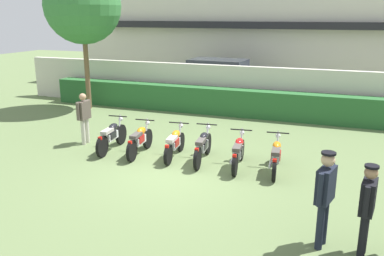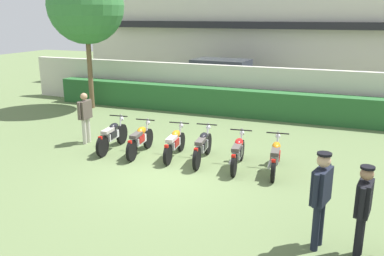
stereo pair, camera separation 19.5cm
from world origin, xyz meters
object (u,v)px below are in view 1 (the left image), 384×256
(motorcycle_in_row_1, at_px, (140,140))
(motorcycle_in_row_5, at_px, (276,156))
(parked_car, at_px, (221,79))
(motorcycle_in_row_0, at_px, (112,136))
(inspector_person, at_px, (84,114))
(officer_0, at_px, (325,191))
(motorcycle_in_row_3, at_px, (203,146))
(motorcycle_in_row_4, at_px, (238,152))
(tree_near_inspector, at_px, (83,6))
(officer_1, at_px, (367,203))
(motorcycle_in_row_2, at_px, (175,143))

(motorcycle_in_row_1, distance_m, motorcycle_in_row_5, 3.97)
(parked_car, bearing_deg, motorcycle_in_row_0, -90.50)
(motorcycle_in_row_1, relative_size, inspector_person, 1.12)
(motorcycle_in_row_5, xyz_separation_m, officer_0, (1.36, -3.32, 0.62))
(officer_0, bearing_deg, motorcycle_in_row_3, -30.80)
(motorcycle_in_row_0, bearing_deg, motorcycle_in_row_4, -96.21)
(tree_near_inspector, distance_m, motorcycle_in_row_0, 7.31)
(tree_near_inspector, xyz_separation_m, officer_1, (11.02, -8.07, -3.38))
(tree_near_inspector, relative_size, officer_1, 3.62)
(tree_near_inspector, bearing_deg, motorcycle_in_row_1, -43.46)
(motorcycle_in_row_5, relative_size, officer_1, 1.14)
(parked_car, xyz_separation_m, motorcycle_in_row_3, (2.20, -8.97, -0.48))
(motorcycle_in_row_5, height_order, officer_1, officer_1)
(motorcycle_in_row_1, bearing_deg, motorcycle_in_row_4, -95.59)
(motorcycle_in_row_0, height_order, motorcycle_in_row_5, motorcycle_in_row_0)
(motorcycle_in_row_4, relative_size, officer_1, 1.12)
(inspector_person, distance_m, officer_0, 8.30)
(tree_near_inspector, height_order, inspector_person, tree_near_inspector)
(officer_1, bearing_deg, motorcycle_in_row_4, -39.08)
(motorcycle_in_row_0, bearing_deg, motorcycle_in_row_2, -93.47)
(motorcycle_in_row_3, relative_size, officer_1, 1.18)
(officer_1, bearing_deg, motorcycle_in_row_0, -17.34)
(motorcycle_in_row_1, distance_m, motorcycle_in_row_2, 1.07)
(inspector_person, height_order, officer_1, officer_1)
(motorcycle_in_row_1, xyz_separation_m, inspector_person, (-2.14, 0.34, 0.51))
(motorcycle_in_row_2, xyz_separation_m, inspector_person, (-3.20, 0.23, 0.52))
(motorcycle_in_row_4, xyz_separation_m, inspector_person, (-5.11, 0.35, 0.52))
(parked_car, xyz_separation_m, tree_near_inspector, (-4.73, -4.33, 3.42))
(motorcycle_in_row_3, height_order, inspector_person, inspector_person)
(officer_0, bearing_deg, tree_near_inspector, -23.83)
(tree_near_inspector, height_order, motorcycle_in_row_2, tree_near_inspector)
(tree_near_inspector, distance_m, motorcycle_in_row_3, 9.21)
(motorcycle_in_row_1, height_order, motorcycle_in_row_3, motorcycle_in_row_3)
(parked_car, xyz_separation_m, inspector_person, (-1.86, -8.73, 0.03))
(motorcycle_in_row_3, height_order, officer_0, officer_0)
(motorcycle_in_row_4, xyz_separation_m, officer_0, (2.36, -3.26, 0.62))
(officer_1, bearing_deg, motorcycle_in_row_2, -26.38)
(parked_car, bearing_deg, motorcycle_in_row_3, -72.27)
(officer_1, bearing_deg, officer_0, 4.25)
(motorcycle_in_row_3, bearing_deg, inspector_person, 80.08)
(motorcycle_in_row_1, bearing_deg, motorcycle_in_row_0, 81.92)
(inspector_person, bearing_deg, motorcycle_in_row_0, -14.34)
(motorcycle_in_row_2, relative_size, motorcycle_in_row_5, 0.96)
(motorcycle_in_row_2, distance_m, motorcycle_in_row_5, 2.91)
(motorcycle_in_row_0, distance_m, motorcycle_in_row_2, 2.04)
(motorcycle_in_row_1, bearing_deg, inspector_person, 75.52)
(motorcycle_in_row_0, bearing_deg, motorcycle_in_row_1, -98.09)
(tree_near_inspector, distance_m, officer_1, 14.07)
(motorcycle_in_row_3, xyz_separation_m, motorcycle_in_row_4, (1.05, -0.12, -0.01))
(motorcycle_in_row_2, distance_m, motorcycle_in_row_4, 1.92)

